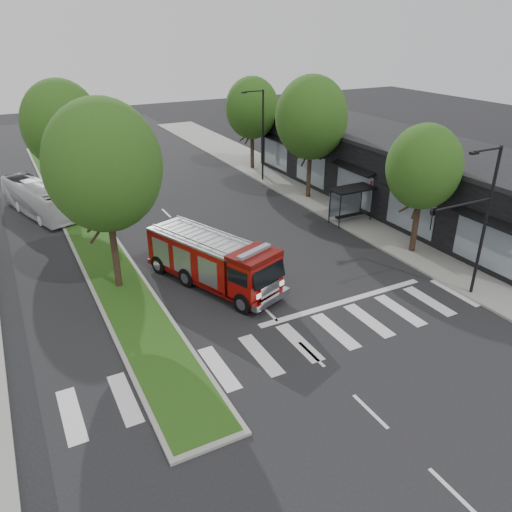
{
  "coord_description": "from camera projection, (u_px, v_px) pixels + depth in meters",
  "views": [
    {
      "loc": [
        -10.5,
        -18.78,
        13.32
      ],
      "look_at": [
        0.76,
        2.72,
        1.8
      ],
      "focal_mm": 35.0,
      "sensor_mm": 36.0,
      "label": 1
    }
  ],
  "objects": [
    {
      "name": "ground",
      "position": [
        268.0,
        312.0,
        25.14
      ],
      "size": [
        140.0,
        140.0,
        0.0
      ],
      "primitive_type": "plane",
      "color": "black",
      "rests_on": "ground"
    },
    {
      "name": "sidewalk_right",
      "position": [
        347.0,
        210.0,
        38.36
      ],
      "size": [
        5.0,
        80.0,
        0.15
      ],
      "primitive_type": "cube",
      "color": "gray",
      "rests_on": "ground"
    },
    {
      "name": "median",
      "position": [
        80.0,
        217.0,
        37.0
      ],
      "size": [
        3.0,
        50.0,
        0.15
      ],
      "color": "gray",
      "rests_on": "ground"
    },
    {
      "name": "storefront_row",
      "position": [
        396.0,
        172.0,
        39.2
      ],
      "size": [
        8.0,
        30.0,
        5.0
      ],
      "primitive_type": "cube",
      "color": "black",
      "rests_on": "ground"
    },
    {
      "name": "bus_shelter",
      "position": [
        350.0,
        195.0,
        35.49
      ],
      "size": [
        3.2,
        1.6,
        2.61
      ],
      "color": "black",
      "rests_on": "ground"
    },
    {
      "name": "tree_right_near",
      "position": [
        424.0,
        167.0,
        29.2
      ],
      "size": [
        4.4,
        4.4,
        8.05
      ],
      "color": "black",
      "rests_on": "ground"
    },
    {
      "name": "tree_right_mid",
      "position": [
        311.0,
        118.0,
        38.39
      ],
      "size": [
        5.6,
        5.6,
        9.72
      ],
      "color": "black",
      "rests_on": "ground"
    },
    {
      "name": "tree_right_far",
      "position": [
        252.0,
        108.0,
        46.67
      ],
      "size": [
        5.0,
        5.0,
        8.73
      ],
      "color": "black",
      "rests_on": "ground"
    },
    {
      "name": "tree_median_near",
      "position": [
        103.0,
        166.0,
        24.51
      ],
      "size": [
        5.8,
        5.8,
        10.16
      ],
      "color": "black",
      "rests_on": "ground"
    },
    {
      "name": "tree_median_far",
      "position": [
        61.0,
        125.0,
        35.85
      ],
      "size": [
        5.6,
        5.6,
        9.72
      ],
      "color": "black",
      "rests_on": "ground"
    },
    {
      "name": "streetlight_right_near",
      "position": [
        475.0,
        215.0,
        24.37
      ],
      "size": [
        4.08,
        0.22,
        8.0
      ],
      "color": "black",
      "rests_on": "ground"
    },
    {
      "name": "streetlight_right_far",
      "position": [
        261.0,
        132.0,
        43.57
      ],
      "size": [
        2.11,
        0.2,
        8.0
      ],
      "color": "black",
      "rests_on": "ground"
    },
    {
      "name": "fire_engine",
      "position": [
        213.0,
        261.0,
        27.21
      ],
      "size": [
        5.46,
        8.95,
        2.98
      ],
      "rotation": [
        0.0,
        0.0,
        0.37
      ],
      "color": "#530604",
      "rests_on": "ground"
    },
    {
      "name": "city_bus",
      "position": [
        38.0,
        199.0,
        37.24
      ],
      "size": [
        4.51,
        9.13,
        2.48
      ],
      "primitive_type": "imported",
      "rotation": [
        0.0,
        0.0,
        0.29
      ],
      "color": "silver",
      "rests_on": "ground"
    }
  ]
}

